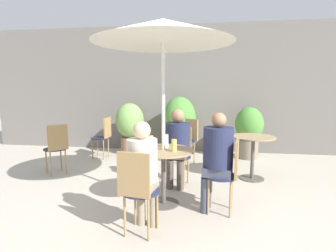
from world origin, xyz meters
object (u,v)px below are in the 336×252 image
object	(u,v)px
seated_person_2	(177,141)
bistro_chair_0	(137,186)
bistro_chair_1	(229,169)
umbrella	(163,31)
bistro_chair_3	(104,134)
cafe_table_far	(253,147)
bistro_chair_4	(189,137)
seated_person_1	(217,154)
beer_glass_0	(174,145)
bistro_chair_2	(180,150)
bistro_chair_5	(57,145)
cafe_table_near	(163,162)
seated_person_0	(143,166)
potted_plant_2	(249,129)
beer_glass_1	(166,141)
potted_plant_1	(179,122)
beer_glass_2	(151,143)
potted_plant_0	(130,125)

from	to	relation	value
seated_person_2	bistro_chair_0	bearing A→B (deg)	-90.00
bistro_chair_1	umbrella	world-z (taller)	umbrella
bistro_chair_1	bistro_chair_3	distance (m)	3.33
cafe_table_far	bistro_chair_4	distance (m)	1.41
seated_person_1	beer_glass_0	size ratio (longest dim) A/B	8.09
bistro_chair_2	beer_glass_0	xyz separation A→B (m)	(0.02, -0.87, 0.26)
bistro_chair_2	umbrella	xyz separation A→B (m)	(-0.13, -0.81, 1.63)
cafe_table_far	beer_glass_0	world-z (taller)	beer_glass_0
bistro_chair_0	bistro_chair_5	size ratio (longest dim) A/B	1.00
bistro_chair_0	seated_person_1	xyz separation A→B (m)	(0.79, 0.70, 0.18)
cafe_table_near	bistro_chair_1	bearing A→B (deg)	-8.89
bistro_chair_3	seated_person_0	distance (m)	3.19
potted_plant_2	bistro_chair_5	bearing A→B (deg)	-154.32
cafe_table_far	bistro_chair_5	world-z (taller)	bistro_chair_5
bistro_chair_5	seated_person_1	world-z (taller)	seated_person_1
beer_glass_1	bistro_chair_3	bearing A→B (deg)	130.28
bistro_chair_2	umbrella	bearing A→B (deg)	-90.00
potted_plant_1	bistro_chair_2	bearing A→B (deg)	-83.96
seated_person_0	potted_plant_1	size ratio (longest dim) A/B	0.87
bistro_chair_3	seated_person_2	distance (m)	2.29
seated_person_0	beer_glass_2	distance (m)	0.62
bistro_chair_5	potted_plant_0	size ratio (longest dim) A/B	0.75
bistro_chair_1	potted_plant_2	xyz separation A→B (m)	(0.64, 2.69, 0.10)
bistro_chair_2	cafe_table_near	bearing A→B (deg)	-90.00
bistro_chair_0	bistro_chair_4	xyz separation A→B (m)	(0.31, 2.84, 0.00)
seated_person_0	beer_glass_2	bearing A→B (deg)	-76.99
cafe_table_far	bistro_chair_3	bearing A→B (deg)	162.52
bistro_chair_4	umbrella	xyz separation A→B (m)	(-0.18, -2.04, 1.63)
bistro_chair_0	potted_plant_0	distance (m)	3.56
bistro_chair_0	potted_plant_1	size ratio (longest dim) A/B	0.67
seated_person_2	beer_glass_1	bearing A→B (deg)	-92.14
beer_glass_1	umbrella	distance (m)	1.37
potted_plant_1	umbrella	world-z (taller)	umbrella
bistro_chair_2	seated_person_2	world-z (taller)	seated_person_2
potted_plant_0	cafe_table_far	bearing A→B (deg)	-29.04
bistro_chair_4	potted_plant_2	distance (m)	1.38
cafe_table_far	seated_person_1	size ratio (longest dim) A/B	0.60
bistro_chair_4	beer_glass_0	world-z (taller)	bistro_chair_4
seated_person_2	potted_plant_1	bearing A→B (deg)	103.86
bistro_chair_3	potted_plant_2	bearing A→B (deg)	100.10
bistro_chair_4	bistro_chair_0	bearing A→B (deg)	-56.92
bistro_chair_3	potted_plant_0	distance (m)	0.66
beer_glass_2	seated_person_0	bearing A→B (deg)	-85.88
bistro_chair_2	potted_plant_0	world-z (taller)	potted_plant_0
cafe_table_near	cafe_table_far	xyz separation A→B (m)	(1.30, 1.19, -0.02)
bistro_chair_4	potted_plant_0	distance (m)	1.50
bistro_chair_3	potted_plant_0	world-z (taller)	potted_plant_0
beer_glass_2	seated_person_1	bearing A→B (deg)	-3.23
cafe_table_far	bistro_chair_4	xyz separation A→B (m)	(-1.12, 0.85, 0.00)
seated_person_1	potted_plant_1	distance (m)	2.89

